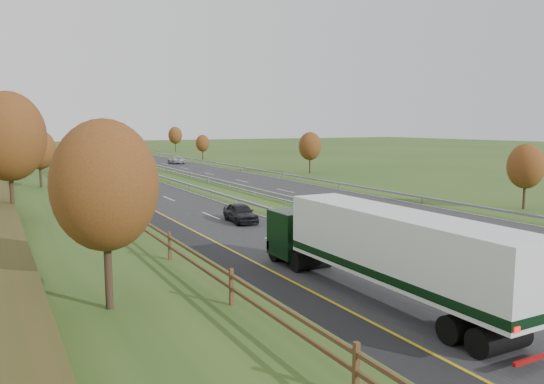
{
  "coord_description": "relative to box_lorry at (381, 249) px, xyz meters",
  "views": [
    {
      "loc": [
        -15.05,
        -6.5,
        7.72
      ],
      "look_at": [
        5.34,
        31.66,
        2.2
      ],
      "focal_mm": 35.0,
      "sensor_mm": 36.0,
      "label": 1
    }
  ],
  "objects": [
    {
      "name": "embankment_left",
      "position": [
        -12.79,
        48.81,
        -1.33
      ],
      "size": [
        12.0,
        200.0,
        2.0
      ],
      "primitive_type": "cube",
      "color": "#2D481A",
      "rests_on": "ground"
    },
    {
      "name": "ground",
      "position": [
        8.21,
        43.81,
        -2.33
      ],
      "size": [
        400.0,
        400.0,
        0.0
      ],
      "primitive_type": "plane",
      "color": "#2D481A",
      "rests_on": "ground"
    },
    {
      "name": "hard_shoulder",
      "position": [
        -3.54,
        48.81,
        -2.31
      ],
      "size": [
        3.0,
        200.0,
        0.04
      ],
      "primitive_type": "cube",
      "color": "black",
      "rests_on": "ground"
    },
    {
      "name": "car_dark_near",
      "position": [
        2.45,
        19.97,
        -1.54
      ],
      "size": [
        2.11,
        4.53,
        1.5
      ],
      "primitive_type": "imported",
      "rotation": [
        0.0,
        0.0,
        -0.08
      ],
      "color": "black",
      "rests_on": "near_carriageway"
    },
    {
      "name": "median_barrier_far",
      "position": [
        11.01,
        48.81,
        -1.72
      ],
      "size": [
        0.32,
        200.0,
        0.71
      ],
      "color": "gray",
      "rests_on": "ground"
    },
    {
      "name": "car_oncoming",
      "position": [
        17.8,
        83.59,
        -1.58
      ],
      "size": [
        2.35,
        5.09,
        1.41
      ],
      "primitive_type": "imported",
      "rotation": [
        0.0,
        0.0,
        3.14
      ],
      "color": "silver",
      "rests_on": "far_carriageway"
    },
    {
      "name": "near_carriageway",
      "position": [
        0.21,
        48.81,
        -2.31
      ],
      "size": [
        10.5,
        200.0,
        0.04
      ],
      "primitive_type": "cube",
      "color": "black",
      "rests_on": "ground"
    },
    {
      "name": "median_barrier_near",
      "position": [
        5.91,
        48.81,
        -1.72
      ],
      "size": [
        0.32,
        200.0,
        0.71
      ],
      "color": "gray",
      "rests_on": "ground"
    },
    {
      "name": "trees_left",
      "position": [
        -12.44,
        45.44,
        4.04
      ],
      "size": [
        6.64,
        164.3,
        7.66
      ],
      "color": "#2D2116",
      "rests_on": "embankment_left"
    },
    {
      "name": "fence_left",
      "position": [
        -8.29,
        48.39,
        0.4
      ],
      "size": [
        0.12,
        189.06,
        1.2
      ],
      "color": "#422B19",
      "rests_on": "embankment_left"
    },
    {
      "name": "lane_markings",
      "position": [
        6.61,
        48.69,
        -2.28
      ],
      "size": [
        26.75,
        200.0,
        0.01
      ],
      "color": "silver",
      "rests_on": "near_carriageway"
    },
    {
      "name": "trees_far",
      "position": [
        30.0,
        78.02,
        1.92
      ],
      "size": [
        8.45,
        118.6,
        7.12
      ],
      "color": "#2D2116",
      "rests_on": "ground"
    },
    {
      "name": "car_silver_mid",
      "position": [
        0.74,
        67.46,
        -1.55
      ],
      "size": [
        1.92,
        4.63,
        1.49
      ],
      "primitive_type": "imported",
      "rotation": [
        0.0,
        0.0,
        0.08
      ],
      "color": "#A1A2A5",
      "rests_on": "near_carriageway"
    },
    {
      "name": "far_carriageway",
      "position": [
        16.71,
        48.81,
        -2.31
      ],
      "size": [
        10.5,
        200.0,
        0.04
      ],
      "primitive_type": "cube",
      "color": "black",
      "rests_on": "ground"
    },
    {
      "name": "outer_barrier_far",
      "position": [
        22.51,
        48.81,
        -1.71
      ],
      "size": [
        0.32,
        200.0,
        0.71
      ],
      "color": "gray",
      "rests_on": "ground"
    },
    {
      "name": "road_tanker",
      "position": [
        -1.36,
        87.49,
        -0.47
      ],
      "size": [
        2.4,
        11.22,
        3.46
      ],
      "color": "silver",
      "rests_on": "near_carriageway"
    },
    {
      "name": "car_small_far",
      "position": [
        -1.39,
        114.84,
        -1.5
      ],
      "size": [
        2.47,
        5.56,
        1.59
      ],
      "primitive_type": "imported",
      "rotation": [
        0.0,
        0.0,
        -0.05
      ],
      "color": "#162747",
      "rests_on": "near_carriageway"
    },
    {
      "name": "box_lorry",
      "position": [
        0.0,
        0.0,
        0.0
      ],
      "size": [
        2.58,
        16.28,
        4.06
      ],
      "color": "black",
      "rests_on": "near_carriageway"
    }
  ]
}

